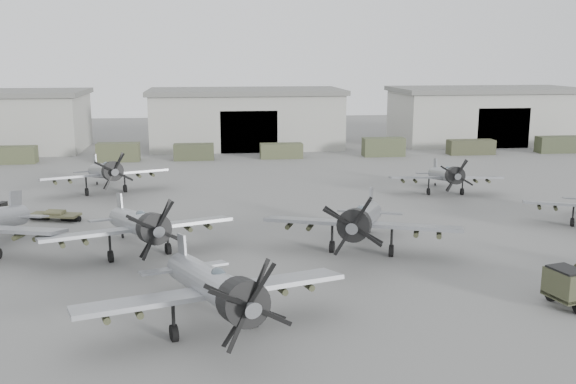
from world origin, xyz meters
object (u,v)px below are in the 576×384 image
tug_trailer (27,213)px  ground_crew (3,220)px  aircraft_far_0 (105,172)px  aircraft_far_1 (446,175)px  aircraft_mid_2 (362,220)px  aircraft_near_1 (215,287)px  aircraft_mid_1 (139,225)px

tug_trailer → ground_crew: size_ratio=3.80×
aircraft_far_0 → aircraft_far_1: aircraft_far_0 is taller
aircraft_mid_2 → tug_trailer: bearing=173.3°
aircraft_near_1 → aircraft_far_1: size_ratio=1.23×
ground_crew → aircraft_mid_1: bearing=-140.5°
aircraft_mid_2 → ground_crew: bearing=-178.9°
aircraft_mid_1 → tug_trailer: (-10.68, 12.12, -1.86)m
aircraft_far_0 → tug_trailer: bearing=-137.7°
aircraft_mid_1 → aircraft_far_1: (28.32, 16.97, -0.37)m
aircraft_near_1 → aircraft_far_1: (23.36, 29.99, -0.48)m
aircraft_mid_1 → tug_trailer: aircraft_mid_1 is taller
aircraft_far_0 → ground_crew: bearing=-132.8°
aircraft_near_1 → aircraft_mid_1: size_ratio=1.05×
aircraft_mid_2 → aircraft_far_0: bearing=152.6°
aircraft_mid_1 → aircraft_mid_2: size_ratio=0.96×
aircraft_near_1 → aircraft_far_0: aircraft_near_1 is taller
aircraft_far_1 → ground_crew: bearing=-160.0°
aircraft_mid_2 → ground_crew: size_ratio=7.12×
aircraft_mid_2 → aircraft_far_1: size_ratio=1.22×
aircraft_far_1 → tug_trailer: aircraft_far_1 is taller
aircraft_near_1 → aircraft_mid_1: 13.93m
aircraft_mid_2 → aircraft_far_0: (-20.76, 22.83, -0.23)m
aircraft_near_1 → aircraft_far_0: 36.26m
aircraft_far_0 → tug_trailer: aircraft_far_0 is taller
aircraft_mid_2 → aircraft_near_1: bearing=-110.7°
ground_crew → aircraft_far_0: bearing=-38.4°
aircraft_far_1 → tug_trailer: bearing=-165.4°
aircraft_far_1 → aircraft_far_0: bearing=179.5°
aircraft_far_0 → aircraft_far_1: bearing=-27.1°
aircraft_far_0 → tug_trailer: (-5.23, -9.60, -1.74)m
aircraft_far_1 → tug_trailer: size_ratio=1.54×
aircraft_near_1 → aircraft_mid_1: bearing=94.1°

